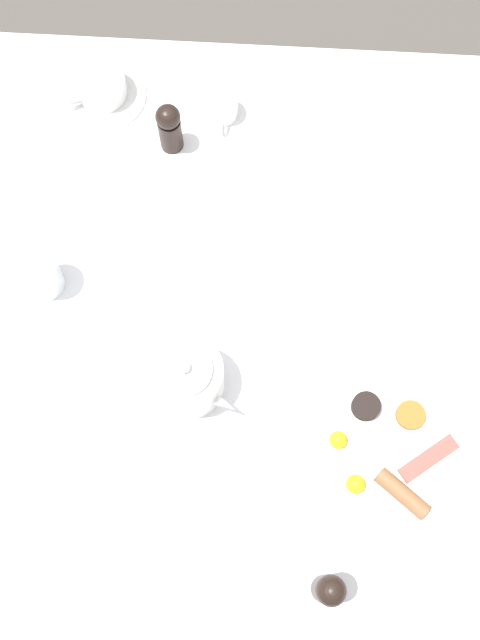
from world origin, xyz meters
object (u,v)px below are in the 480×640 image
at_px(salt_grinder, 169,127).
at_px(knife_by_plate, 107,536).
at_px(water_glass_tall, 39,272).
at_px(breakfast_plate, 381,452).
at_px(teacup_with_saucer_right, 101,87).
at_px(teapot_near, 186,376).
at_px(creamer_jug, 222,107).
at_px(fork_by_plate, 311,283).
at_px(pepper_grinder, 329,590).

xyz_separation_m(salt_grinder, knife_by_plate, (0.67, -0.04, -0.05)).
relative_size(water_glass_tall, salt_grinder, 0.92).
bearing_deg(breakfast_plate, teacup_with_saucer_right, -140.92).
bearing_deg(salt_grinder, breakfast_plate, 35.09).
bearing_deg(breakfast_plate, knife_by_plate, -69.94).
height_order(breakfast_plate, teapot_near, teapot_near).
xyz_separation_m(water_glass_tall, knife_by_plate, (0.39, 0.15, -0.05)).
bearing_deg(creamer_jug, teapot_near, -2.46).
xyz_separation_m(breakfast_plate, fork_by_plate, (-0.27, -0.11, -0.01)).
xyz_separation_m(teacup_with_saucer_right, pepper_grinder, (0.82, 0.42, 0.03)).
relative_size(breakfast_plate, knife_by_plate, 1.42).
distance_m(pepper_grinder, knife_by_plate, 0.33).
distance_m(teacup_with_saucer_right, creamer_jug, 0.22).
bearing_deg(creamer_jug, teacup_with_saucer_right, -97.18).
xyz_separation_m(teapot_near, creamer_jug, (-0.50, 0.02, -0.02)).
distance_m(breakfast_plate, knife_by_plate, 0.43).
xyz_separation_m(breakfast_plate, creamer_jug, (-0.59, -0.28, 0.02)).
relative_size(breakfast_plate, teapot_near, 1.57).
distance_m(creamer_jug, pepper_grinder, 0.82).
relative_size(breakfast_plate, fork_by_plate, 1.71).
distance_m(teacup_with_saucer_right, fork_by_plate, 0.52).
bearing_deg(pepper_grinder, water_glass_tall, -133.60).
distance_m(teacup_with_saucer_right, salt_grinder, 0.16).
relative_size(pepper_grinder, salt_grinder, 1.00).
distance_m(water_glass_tall, salt_grinder, 0.33).
relative_size(pepper_grinder, knife_by_plate, 0.56).
distance_m(teacup_with_saucer_right, pepper_grinder, 0.92).
relative_size(breakfast_plate, creamer_jug, 3.50).
bearing_deg(water_glass_tall, fork_by_plate, 93.37).
relative_size(teacup_with_saucer_right, knife_by_plate, 0.82).
distance_m(breakfast_plate, fork_by_plate, 0.30).
bearing_deg(teacup_with_saucer_right, salt_grinder, 55.00).
bearing_deg(pepper_grinder, salt_grinder, -158.44).
height_order(breakfast_plate, pepper_grinder, pepper_grinder).
bearing_deg(creamer_jug, pepper_grinder, 14.33).
height_order(teacup_with_saucer_right, fork_by_plate, teacup_with_saucer_right).
height_order(teapot_near, salt_grinder, teapot_near).
bearing_deg(fork_by_plate, creamer_jug, -151.96).
bearing_deg(teapot_near, fork_by_plate, 77.18).
bearing_deg(fork_by_plate, pepper_grinder, 4.11).
height_order(pepper_grinder, knife_by_plate, pepper_grinder).
height_order(teacup_with_saucer_right, knife_by_plate, teacup_with_saucer_right).
bearing_deg(knife_by_plate, teacup_with_saucer_right, -172.95).
bearing_deg(creamer_jug, water_glass_tall, -38.39).
relative_size(teacup_with_saucer_right, creamer_jug, 2.02).
bearing_deg(creamer_jug, knife_by_plate, -9.48).
relative_size(pepper_grinder, fork_by_plate, 0.68).
distance_m(creamer_jug, fork_by_plate, 0.36).
height_order(creamer_jug, pepper_grinder, pepper_grinder).
distance_m(salt_grinder, fork_by_plate, 0.36).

